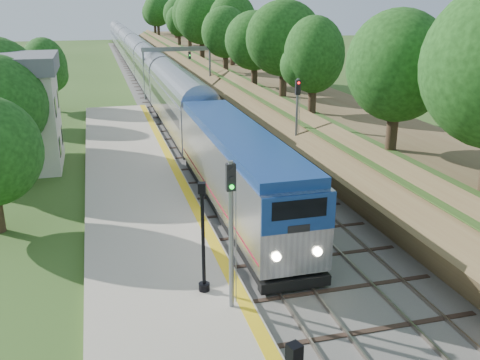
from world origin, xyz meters
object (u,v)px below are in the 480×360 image
object	(u,v)px
train	(139,59)
signal_platform	(231,220)
lamppost_far	(203,244)
signal_farside	(297,114)
signal_gantry	(177,59)

from	to	relation	value
train	signal_platform	world-z (taller)	signal_platform
train	lamppost_far	distance (m)	71.45
train	lamppost_far	size ratio (longest dim) A/B	31.73
signal_platform	signal_farside	bearing A→B (deg)	61.98
signal_farside	lamppost_far	bearing A→B (deg)	-122.22
signal_gantry	signal_farside	distance (m)	30.58
train	signal_farside	bearing A→B (deg)	-83.65
signal_platform	signal_farside	distance (m)	19.37
train	signal_farside	distance (m)	56.05
train	signal_platform	distance (m)	72.86
lamppost_far	signal_platform	distance (m)	2.23
lamppost_far	signal_farside	size ratio (longest dim) A/B	0.73
lamppost_far	train	bearing A→B (deg)	87.05
lamppost_far	signal_farside	distance (m)	18.59
train	signal_farside	size ratio (longest dim) A/B	23.18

